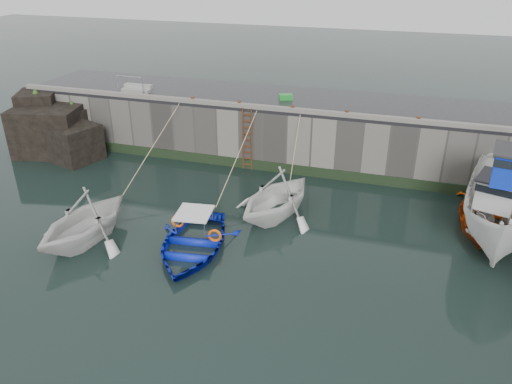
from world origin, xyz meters
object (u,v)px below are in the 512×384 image
(ladder, at_px, (247,140))
(bollard_e, at_px, (418,120))
(boat_far_orange, at_px, (495,212))
(bollard_c, at_px, (293,108))
(boat_near_white, at_px, (87,240))
(boat_near_blue, at_px, (192,249))
(fish_crate, at_px, (286,97))
(bollard_d, at_px, (347,113))
(bollard_b, at_px, (239,104))
(boat_near_blacktrim, at_px, (276,215))
(boat_far_white, at_px, (503,209))
(bollard_a, at_px, (193,100))

(ladder, relative_size, bollard_e, 11.43)
(boat_far_orange, height_order, bollard_c, boat_far_orange)
(boat_near_white, distance_m, boat_near_blue, 4.24)
(fish_crate, height_order, bollard_c, bollard_c)
(boat_near_blue, relative_size, bollard_d, 17.14)
(bollard_b, bearing_deg, boat_near_blue, -83.99)
(boat_far_orange, bearing_deg, boat_near_white, -139.72)
(boat_near_blue, xyz_separation_m, boat_near_blacktrim, (2.34, 3.49, 0.00))
(bollard_e, bearing_deg, boat_near_blue, -133.13)
(boat_far_orange, distance_m, bollard_b, 12.57)
(bollard_d, relative_size, bollard_e, 1.00)
(ladder, xyz_separation_m, boat_far_white, (11.50, -3.45, -0.37))
(fish_crate, bearing_deg, bollard_c, -87.96)
(boat_near_blacktrim, xyz_separation_m, bollard_d, (2.10, 4.66, 3.30))
(boat_near_blue, bearing_deg, bollard_e, 39.26)
(boat_far_white, xyz_separation_m, bollard_a, (-14.50, 3.78, 2.08))
(boat_far_white, distance_m, bollard_e, 5.55)
(boat_near_blacktrim, height_order, boat_far_orange, boat_far_orange)
(boat_near_blue, distance_m, bollard_d, 9.86)
(boat_far_orange, xyz_separation_m, bollard_b, (-11.98, 2.45, 2.89))
(ladder, distance_m, fish_crate, 3.13)
(boat_far_white, bearing_deg, bollard_d, 159.59)
(bollard_c, bearing_deg, boat_near_white, -124.50)
(bollard_a, bearing_deg, boat_near_blue, -67.62)
(boat_near_blacktrim, distance_m, bollard_b, 6.55)
(boat_near_blue, distance_m, bollard_c, 8.99)
(boat_far_white, distance_m, bollard_a, 15.12)
(fish_crate, xyz_separation_m, bollard_e, (6.61, -1.89, 0.00))
(boat_near_blue, bearing_deg, fish_crate, 76.54)
(boat_far_white, relative_size, bollard_e, 28.30)
(boat_far_white, height_order, bollard_e, boat_far_white)
(boat_near_white, relative_size, bollard_d, 16.29)
(boat_near_white, distance_m, boat_far_white, 16.17)
(boat_far_white, distance_m, bollard_b, 12.75)
(bollard_c, bearing_deg, boat_near_blue, -102.72)
(boat_near_blacktrim, bearing_deg, boat_near_white, -128.35)
(boat_near_blacktrim, relative_size, fish_crate, 6.85)
(boat_near_white, height_order, bollard_d, bollard_d)
(ladder, xyz_separation_m, bollard_d, (4.80, 0.34, 1.71))
(boat_near_blue, xyz_separation_m, bollard_a, (-3.36, 8.16, 3.30))
(ladder, bearing_deg, fish_crate, 58.03)
(bollard_b, relative_size, bollard_d, 1.00)
(boat_far_white, height_order, bollard_c, boat_far_white)
(bollard_c, bearing_deg, boat_far_orange, -14.79)
(fish_crate, relative_size, bollard_e, 2.38)
(ladder, xyz_separation_m, bollard_c, (2.20, 0.34, 1.71))
(boat_near_white, height_order, bollard_a, bollard_a)
(ladder, distance_m, bollard_e, 8.19)
(bollard_d, bearing_deg, boat_near_white, -134.53)
(bollard_e, bearing_deg, bollard_b, 180.00)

